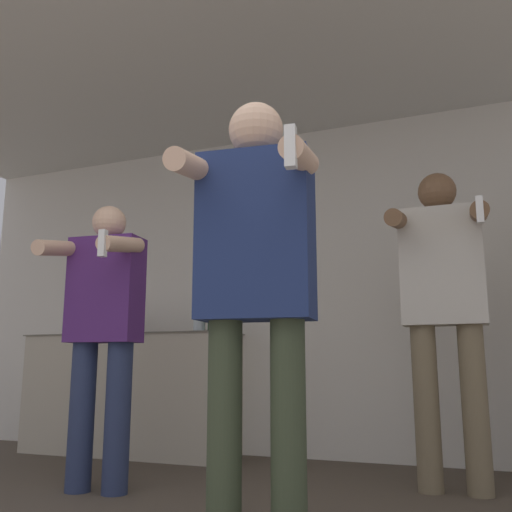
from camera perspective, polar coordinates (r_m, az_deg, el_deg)
name	(u,v)px	position (r m, az deg, el deg)	size (l,w,h in m)	color
wall_back	(348,286)	(4.40, 9.19, -2.95)	(7.00, 0.06, 2.55)	silver
ceiling_slab	(277,15)	(3.41, 2.07, 22.92)	(7.00, 3.63, 0.05)	silver
counter	(131,393)	(4.75, -12.40, -13.25)	(1.72, 0.59, 0.92)	#BCB29E
bottle_tall_gin	(200,318)	(4.39, -5.67, -6.24)	(0.09, 0.09, 0.30)	silver
bottle_short_whiskey	(119,323)	(4.76, -13.54, -6.49)	(0.08, 0.08, 0.28)	maroon
bottle_amber_bourbon	(70,322)	(5.07, -18.14, -6.30)	(0.08, 0.08, 0.29)	silver
bottle_dark_rum	(131,319)	(4.70, -12.35, -6.21)	(0.08, 0.08, 0.31)	silver
bottle_red_label	(214,317)	(4.33, -4.22, -6.12)	(0.09, 0.09, 0.30)	#194723
person_woman_foreground	(255,275)	(2.09, -0.05, -1.92)	(0.52, 0.48, 1.68)	#38422D
person_man_side	(103,323)	(3.37, -15.04, -6.48)	(0.51, 0.53, 1.60)	navy
person_spectator_back	(444,297)	(3.41, 18.25, -3.96)	(0.54, 0.48, 1.79)	#75664C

